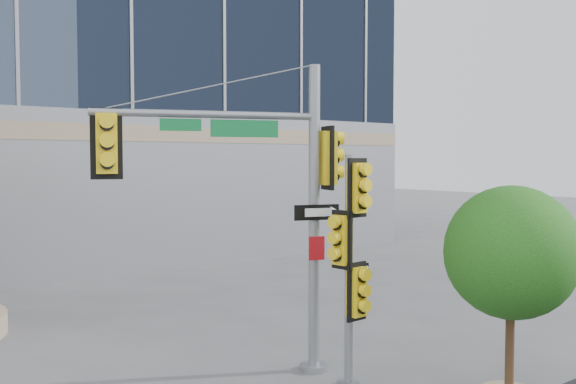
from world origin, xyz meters
TOP-DOWN VIEW (x-y plane):
  - main_signal_pole at (-0.86, 1.86)m, footprint 4.56×1.93m
  - secondary_signal_pole at (0.06, 0.31)m, footprint 0.76×0.56m
  - street_tree at (2.06, -1.73)m, footprint 2.44×2.38m

SIDE VIEW (x-z plane):
  - street_tree at x=2.06m, z-range 0.60..4.40m
  - secondary_signal_pole at x=0.06m, z-range 0.38..4.72m
  - main_signal_pole at x=-0.86m, z-range 0.73..6.84m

